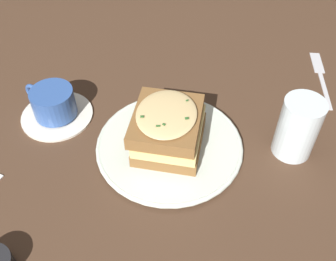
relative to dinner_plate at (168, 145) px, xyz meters
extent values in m
plane|color=#473021|center=(0.00, 0.01, -0.01)|extent=(2.40, 2.40, 0.00)
cylinder|color=silver|center=(0.00, 0.00, 0.00)|extent=(0.25, 0.25, 0.02)
torus|color=silver|center=(0.00, 0.00, 0.00)|extent=(0.26, 0.26, 0.01)
cube|color=brown|center=(0.00, 0.00, 0.02)|extent=(0.13, 0.14, 0.03)
cube|color=#EAD17A|center=(0.00, 0.00, 0.04)|extent=(0.12, 0.14, 0.02)
cube|color=brown|center=(0.00, 0.00, 0.06)|extent=(0.13, 0.14, 0.03)
ellipsoid|color=#DBBC7F|center=(0.00, 0.00, 0.08)|extent=(0.11, 0.13, 0.01)
cube|color=#2D6028|center=(0.00, -0.04, 0.09)|extent=(0.01, 0.00, 0.00)
cube|color=#2D6028|center=(-0.04, -0.02, 0.09)|extent=(0.01, 0.01, 0.00)
cube|color=#2D6028|center=(-0.01, -0.04, 0.09)|extent=(0.00, 0.00, 0.00)
cube|color=#2D6028|center=(0.00, -0.03, 0.09)|extent=(0.01, 0.00, 0.00)
cube|color=#2D6028|center=(0.02, 0.03, 0.09)|extent=(0.00, 0.00, 0.00)
cube|color=#2D6028|center=(0.03, -0.01, 0.09)|extent=(0.01, 0.01, 0.00)
cylinder|color=silver|center=(-0.23, 0.02, 0.00)|extent=(0.14, 0.14, 0.01)
cylinder|color=#33569E|center=(-0.23, 0.02, 0.03)|extent=(0.08, 0.08, 0.05)
cylinder|color=#381E0F|center=(-0.23, 0.02, 0.05)|extent=(0.07, 0.07, 0.00)
torus|color=#33569E|center=(-0.28, 0.03, 0.03)|extent=(0.04, 0.02, 0.04)
cylinder|color=silver|center=(0.21, 0.06, 0.05)|extent=(0.07, 0.07, 0.11)
cube|color=silver|center=(0.27, 0.25, -0.01)|extent=(0.03, 0.12, 0.00)
cube|color=silver|center=(0.25, 0.34, -0.01)|extent=(0.04, 0.08, 0.00)
cube|color=#333335|center=(0.24, 0.35, -0.01)|extent=(0.01, 0.04, 0.00)
cube|color=#333335|center=(0.24, 0.35, -0.01)|extent=(0.01, 0.04, 0.00)
cube|color=#333335|center=(0.25, 0.35, -0.01)|extent=(0.01, 0.04, 0.00)
camera|label=1|loc=(0.14, -0.44, 0.53)|focal=42.00mm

